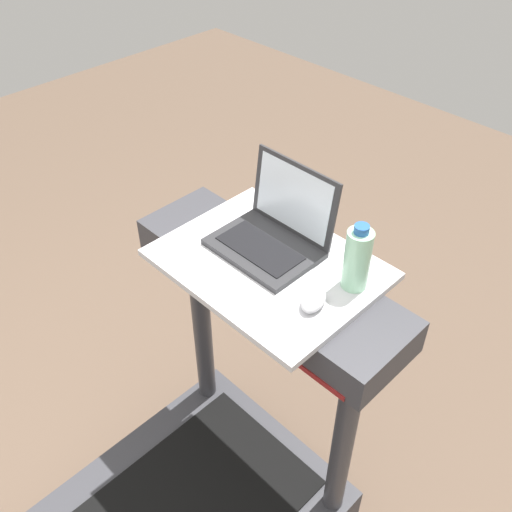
# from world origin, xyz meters

# --- Properties ---
(desk_board) EXTENTS (0.61, 0.47, 0.02)m
(desk_board) POSITION_xyz_m (0.00, 0.70, 1.07)
(desk_board) COLOR silver
(desk_board) RESTS_ON treadmill_base
(laptop) EXTENTS (0.31, 0.25, 0.24)m
(laptop) POSITION_xyz_m (-0.04, 0.76, 1.13)
(laptop) COLOR #2D2D30
(laptop) RESTS_ON desk_board
(computer_mouse) EXTENTS (0.09, 0.11, 0.03)m
(computer_mouse) POSITION_xyz_m (0.20, 0.66, 1.10)
(computer_mouse) COLOR #B2B2B7
(computer_mouse) RESTS_ON desk_board
(water_bottle) EXTENTS (0.07, 0.07, 0.20)m
(water_bottle) POSITION_xyz_m (0.23, 0.80, 1.17)
(water_bottle) COLOR #9EDBB2
(water_bottle) RESTS_ON desk_board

